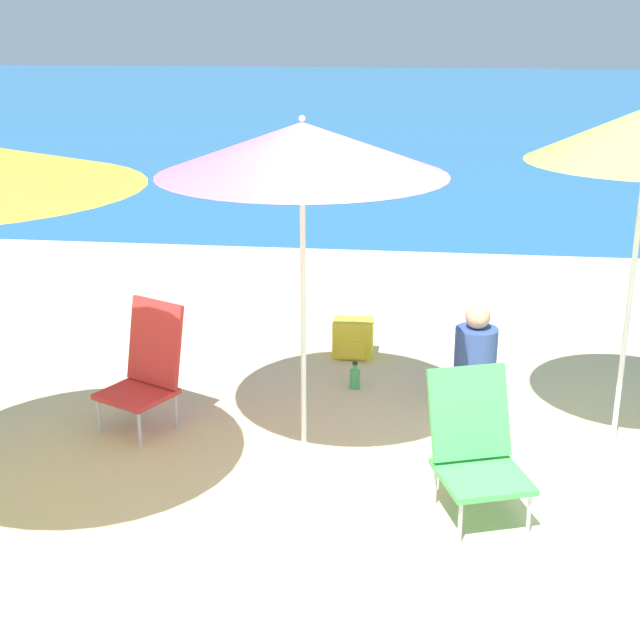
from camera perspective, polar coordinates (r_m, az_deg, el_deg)
ground_plane at (r=5.50m, az=10.59°, el=-12.06°), size 60.00×60.00×0.00m
sea_water at (r=30.97m, az=7.96°, el=13.64°), size 60.00×40.00×0.01m
beach_umbrella_pink at (r=5.62m, az=-1.15°, el=10.89°), size 1.85×1.85×2.22m
beach_chair_red at (r=6.42m, az=-11.01°, el=-2.87°), size 0.63×0.66×0.90m
beach_chair_green at (r=5.35m, az=9.92°, el=-7.83°), size 0.66×0.73×0.84m
person_seated_near at (r=6.85m, az=9.89°, el=-2.72°), size 0.48×0.52×0.77m
backpack_yellow at (r=7.68m, az=2.13°, el=-1.19°), size 0.34×0.26×0.33m
water_bottle at (r=7.05m, az=2.25°, el=-3.73°), size 0.08×0.08×0.22m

